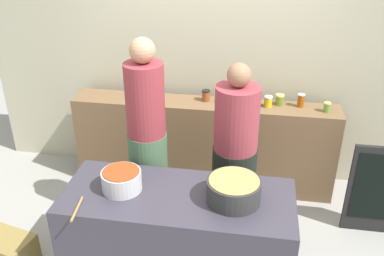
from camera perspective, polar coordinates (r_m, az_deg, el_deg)
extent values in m
plane|color=#969591|center=(3.86, -0.88, -16.43)|extent=(12.00, 12.00, 0.00)
cube|color=#B2AE94|center=(4.39, 2.37, 11.78)|extent=(4.80, 0.12, 3.00)
cube|color=brown|center=(4.46, 1.56, -2.19)|extent=(2.70, 0.36, 0.96)
cube|color=#36333E|center=(3.36, -1.85, -14.76)|extent=(1.70, 0.70, 0.83)
cylinder|color=#255925|center=(4.37, -7.09, 4.90)|extent=(0.08, 0.08, 0.13)
cylinder|color=black|center=(4.34, -7.15, 5.76)|extent=(0.09, 0.09, 0.01)
cylinder|color=brown|center=(4.27, 1.90, 4.34)|extent=(0.08, 0.08, 0.10)
cylinder|color=black|center=(4.24, 1.91, 5.05)|extent=(0.09, 0.09, 0.01)
cylinder|color=#522C49|center=(4.21, 4.72, 4.05)|extent=(0.06, 0.06, 0.12)
cylinder|color=#D6C666|center=(4.19, 4.76, 4.88)|extent=(0.07, 0.07, 0.01)
cylinder|color=#491A52|center=(4.17, 8.72, 3.56)|extent=(0.08, 0.08, 0.11)
cylinder|color=#D6C666|center=(4.15, 8.77, 4.33)|extent=(0.09, 0.09, 0.01)
cylinder|color=gold|center=(4.20, 10.26, 3.46)|extent=(0.08, 0.08, 0.10)
cylinder|color=silver|center=(4.18, 10.32, 4.15)|extent=(0.08, 0.08, 0.01)
cylinder|color=olive|center=(4.26, 11.76, 3.68)|extent=(0.08, 0.08, 0.09)
cylinder|color=#D6C666|center=(4.24, 11.83, 4.34)|extent=(0.09, 0.09, 0.02)
cylinder|color=#96450B|center=(4.26, 14.51, 3.57)|extent=(0.06, 0.06, 0.12)
cylinder|color=silver|center=(4.24, 14.61, 4.39)|extent=(0.07, 0.07, 0.01)
cylinder|color=olive|center=(4.22, 17.78, 2.64)|extent=(0.06, 0.06, 0.09)
cylinder|color=#D6C666|center=(4.21, 17.88, 3.23)|extent=(0.07, 0.07, 0.01)
cylinder|color=#B7B7BC|center=(3.16, -9.50, -7.03)|extent=(0.29, 0.29, 0.15)
cylinder|color=brown|center=(3.11, -9.61, -5.83)|extent=(0.27, 0.27, 0.00)
cylinder|color=#2D2D2D|center=(3.01, 5.65, -8.43)|extent=(0.39, 0.39, 0.17)
cylinder|color=tan|center=(2.96, 5.73, -7.06)|extent=(0.36, 0.36, 0.00)
cylinder|color=#9E703D|center=(3.06, -15.33, -10.52)|extent=(0.05, 0.26, 0.02)
cylinder|color=#446345|center=(3.81, -5.75, -7.48)|extent=(0.33, 0.33, 1.01)
cylinder|color=maroon|center=(3.42, -6.37, 3.79)|extent=(0.32, 0.32, 0.62)
sphere|color=tan|center=(3.28, -6.74, 10.39)|extent=(0.21, 0.21, 0.21)
cylinder|color=black|center=(3.79, 5.54, -8.65)|extent=(0.38, 0.38, 0.90)
cylinder|color=#8D333D|center=(3.42, 6.08, 1.26)|extent=(0.36, 0.36, 0.55)
sphere|color=#8C6047|center=(3.28, 6.39, 7.12)|extent=(0.19, 0.19, 0.19)
cube|color=olive|center=(3.98, -23.58, -15.01)|extent=(0.47, 0.38, 0.27)
cube|color=black|center=(4.15, 24.00, -7.78)|extent=(0.55, 0.04, 0.89)
cube|color=black|center=(4.11, 24.17, -7.43)|extent=(0.47, 0.01, 0.68)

